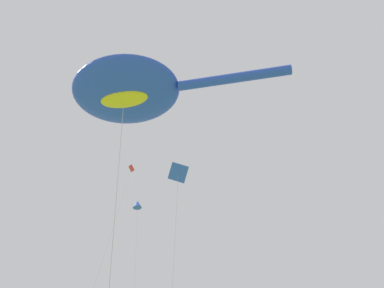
# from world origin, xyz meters

# --- Properties ---
(big_show_kite) EXTENTS (8.18, 11.60, 16.85)m
(big_show_kite) POSITION_xyz_m (-1.71, 9.89, 16.10)
(big_show_kite) COLOR blue
(big_show_kite) RESTS_ON ground
(small_kite_tiny_distant) EXTENTS (1.84, 2.14, 13.60)m
(small_kite_tiny_distant) POSITION_xyz_m (2.68, 10.13, 12.58)
(small_kite_tiny_distant) COLOR blue
(small_kite_tiny_distant) RESTS_ON ground
(small_kite_diamond_red) EXTENTS (1.35, 2.06, 18.63)m
(small_kite_diamond_red) POSITION_xyz_m (8.59, 20.71, 18.13)
(small_kite_diamond_red) COLOR blue
(small_kite_diamond_red) RESTS_ON ground
(small_kite_triangle_green) EXTENTS (1.11, 4.42, 23.49)m
(small_kite_triangle_green) POSITION_xyz_m (8.39, 22.78, 20.36)
(small_kite_triangle_green) COLOR red
(small_kite_triangle_green) RESTS_ON ground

